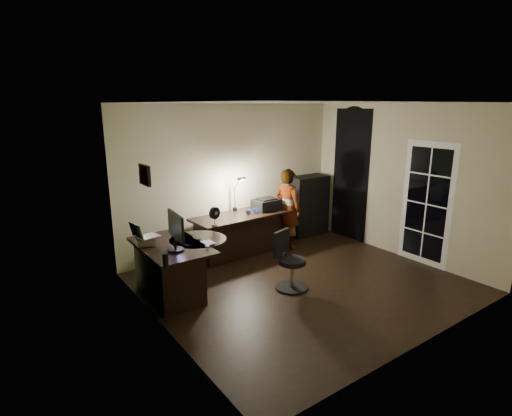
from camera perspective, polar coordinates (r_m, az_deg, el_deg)
floor at (r=6.32m, az=6.72°, el=-10.64°), size 4.50×4.00×0.01m
ceiling at (r=5.72m, az=7.55°, el=14.74°), size 4.50×4.00×0.01m
wall_back at (r=7.45m, az=-3.30°, el=4.29°), size 4.50×0.01×2.70m
wall_front at (r=4.65m, az=23.93°, el=-3.30°), size 4.50×0.01×2.70m
wall_left at (r=4.71m, az=-13.74°, el=-2.21°), size 0.01×4.00×2.70m
wall_right at (r=7.55m, az=19.95°, el=3.58°), size 0.01×4.00×2.70m
green_wall_overlay at (r=4.71m, az=-13.57°, el=-2.18°), size 0.00×4.00×2.70m
arched_doorway at (r=8.24m, az=13.35°, el=4.57°), size 0.01×0.90×2.60m
french_door at (r=7.30m, az=23.17°, el=0.51°), size 0.02×0.92×2.10m
framed_picture at (r=5.02m, az=-15.62°, el=4.57°), size 0.04×0.30×0.25m
desk_left at (r=5.86m, az=-11.84°, el=-8.72°), size 0.84×1.35×0.78m
desk_right at (r=7.32m, az=-1.40°, el=-3.68°), size 2.08×0.82×0.77m
cabinet at (r=8.43m, az=7.43°, el=0.36°), size 0.84×0.43×1.25m
laptop_stand at (r=5.74m, az=-15.55°, el=-4.59°), size 0.27×0.24×0.10m
laptop at (r=5.71m, az=-15.28°, el=-2.99°), size 0.37×0.35×0.22m
monitor at (r=5.41m, az=-11.50°, el=-4.02°), size 0.16×0.57×0.37m
mouse at (r=5.49m, az=-6.96°, el=-5.42°), size 0.07×0.09×0.03m
phone at (r=5.86m, az=-8.43°, el=-4.28°), size 0.09×0.15×0.01m
pen at (r=5.61m, az=-10.00°, el=-5.20°), size 0.09×0.13×0.01m
speaker at (r=4.89m, az=-12.80°, el=-7.33°), size 0.08×0.08×0.18m
notepad at (r=5.66m, az=-6.81°, el=-4.91°), size 0.15×0.21×0.01m
desk_fan at (r=6.46m, az=-5.96°, el=-1.17°), size 0.22×0.16×0.31m
headphones at (r=7.13m, az=-0.56°, el=-0.45°), size 0.23×0.17×0.10m
printer at (r=7.44m, az=1.46°, el=0.61°), size 0.49×0.39×0.21m
desk_lamp at (r=7.30m, az=-3.06°, el=2.29°), size 0.22×0.34×0.70m
office_chair at (r=5.96m, az=5.18°, el=-7.56°), size 0.61×0.61×0.87m
person at (r=7.58m, az=4.55°, el=-0.09°), size 0.48×0.61×1.53m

